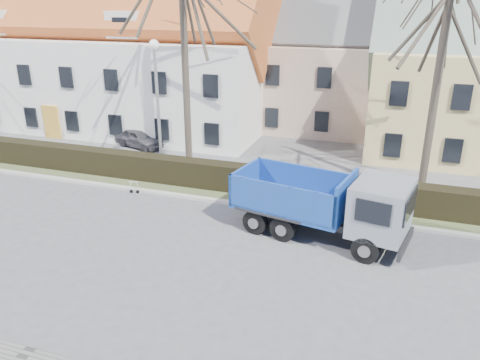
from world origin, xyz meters
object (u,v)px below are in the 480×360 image
(cart_frame, at_px, (130,186))
(parked_car_a, at_px, (139,138))
(streetlight, at_px, (158,110))
(dump_truck, at_px, (314,202))

(cart_frame, height_order, parked_car_a, parked_car_a)
(streetlight, bearing_deg, cart_frame, -96.10)
(dump_truck, relative_size, streetlight, 1.00)
(cart_frame, distance_m, parked_car_a, 7.52)
(streetlight, xyz_separation_m, cart_frame, (-0.29, -2.73, -3.15))
(dump_truck, height_order, streetlight, streetlight)
(dump_truck, bearing_deg, parked_car_a, 157.99)
(streetlight, bearing_deg, parked_car_a, 132.30)
(dump_truck, xyz_separation_m, parked_car_a, (-12.38, 8.14, -0.81))
(streetlight, distance_m, parked_car_a, 6.14)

